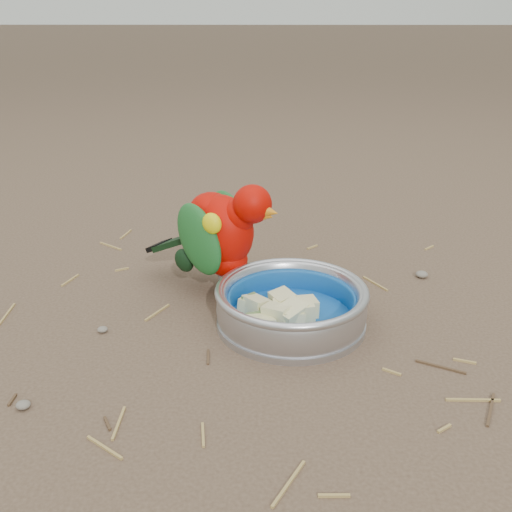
# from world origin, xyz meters

# --- Properties ---
(ground) EXTENTS (60.00, 60.00, 0.00)m
(ground) POSITION_xyz_m (0.00, 0.00, 0.00)
(ground) COLOR brown
(food_bowl) EXTENTS (0.22, 0.22, 0.02)m
(food_bowl) POSITION_xyz_m (-0.02, 0.08, 0.01)
(food_bowl) COLOR #B2B2BA
(food_bowl) RESTS_ON ground
(bowl_wall) EXTENTS (0.22, 0.22, 0.04)m
(bowl_wall) POSITION_xyz_m (-0.02, 0.08, 0.04)
(bowl_wall) COLOR #B2B2BA
(bowl_wall) RESTS_ON food_bowl
(fruit_wedges) EXTENTS (0.13, 0.13, 0.03)m
(fruit_wedges) POSITION_xyz_m (-0.02, 0.08, 0.03)
(fruit_wedges) COLOR beige
(fruit_wedges) RESTS_ON food_bowl
(lory_parrot) EXTENTS (0.25, 0.21, 0.19)m
(lory_parrot) POSITION_xyz_m (-0.12, 0.18, 0.09)
(lory_parrot) COLOR #B30700
(lory_parrot) RESTS_ON ground
(ground_debris) EXTENTS (0.90, 0.80, 0.01)m
(ground_debris) POSITION_xyz_m (0.01, 0.00, 0.00)
(ground_debris) COLOR #A38649
(ground_debris) RESTS_ON ground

